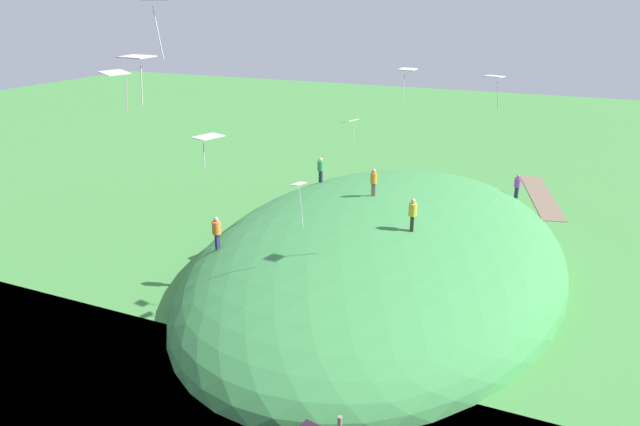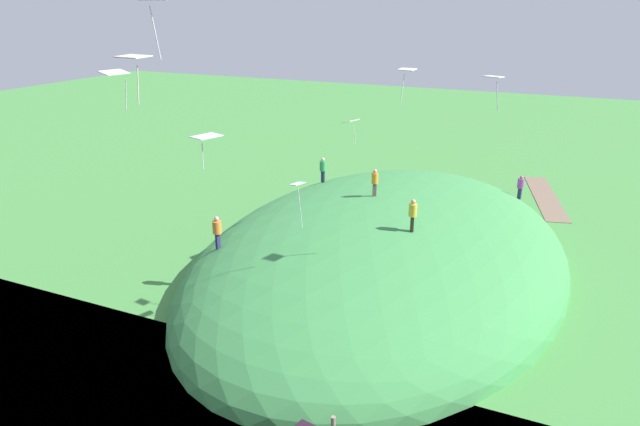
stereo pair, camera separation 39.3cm
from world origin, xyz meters
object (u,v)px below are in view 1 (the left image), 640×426
at_px(person_walking_path, 374,179).
at_px(kite_6, 299,189).
at_px(kite_1, 137,59).
at_px(kite_0, 495,79).
at_px(kite_3, 116,74).
at_px(kite_7, 407,71).
at_px(person_with_child, 321,167).
at_px(person_watching_kites, 518,184).
at_px(kite_2, 208,138).
at_px(kite_4, 350,122).
at_px(person_near_shore, 413,211).
at_px(kite_5, 159,1).
at_px(person_on_hilltop, 217,229).

bearing_deg(person_walking_path, kite_6, -125.30).
bearing_deg(kite_1, kite_0, -41.71).
xyz_separation_m(kite_3, kite_7, (6.26, -9.85, -0.09)).
relative_size(person_with_child, person_watching_kites, 1.03).
height_order(person_walking_path, kite_2, kite_2).
distance_m(person_walking_path, kite_4, 3.96).
height_order(person_watching_kites, kite_4, kite_4).
distance_m(person_near_shore, kite_0, 7.94).
height_order(kite_4, kite_6, kite_4).
relative_size(person_with_child, kite_0, 1.25).
xyz_separation_m(kite_4, kite_6, (-7.20, -0.41, -1.63)).
relative_size(kite_1, kite_4, 1.06).
xyz_separation_m(kite_5, kite_7, (8.13, -6.00, -2.74)).
xyz_separation_m(person_walking_path, person_watching_kites, (9.64, -7.11, -2.10)).
bearing_deg(person_walking_path, kite_7, -94.13).
distance_m(kite_0, kite_3, 14.98).
xyz_separation_m(kite_1, kite_6, (7.41, -1.80, -6.07)).
xyz_separation_m(person_watching_kites, kite_0, (-15.54, 0.18, 8.76)).
distance_m(person_near_shore, kite_2, 11.34).
bearing_deg(person_walking_path, kite_4, -150.98).
height_order(kite_2, kite_3, kite_3).
distance_m(kite_2, kite_4, 10.81).
distance_m(person_with_child, kite_1, 22.42).
bearing_deg(kite_5, person_on_hilltop, 25.30).
relative_size(kite_0, kite_7, 1.04).
bearing_deg(kite_3, kite_1, -130.19).
distance_m(kite_3, kite_7, 11.67).
distance_m(kite_0, kite_5, 13.20).
distance_m(kite_0, kite_6, 9.28).
height_order(person_near_shore, kite_2, kite_2).
xyz_separation_m(kite_1, kite_2, (4.01, 0.40, -3.29)).
bearing_deg(kite_6, kite_0, -68.50).
bearing_deg(kite_7, person_near_shore, 1.90).
bearing_deg(person_on_hilltop, kite_3, -177.55).
bearing_deg(kite_5, person_watching_kites, -21.67).
xyz_separation_m(person_walking_path, person_near_shore, (-3.93, -3.38, -0.16)).
height_order(person_walking_path, kite_1, kite_1).
bearing_deg(kite_1, kite_7, -30.52).
xyz_separation_m(person_walking_path, kite_0, (-5.90, -6.93, 6.66)).
relative_size(person_watching_kites, kite_3, 1.07).
xyz_separation_m(person_walking_path, kite_2, (-12.21, 2.68, 4.67)).
xyz_separation_m(kite_2, kite_4, (10.60, -1.79, -1.16)).
bearing_deg(kite_0, kite_3, 117.22).
height_order(kite_3, kite_4, kite_3).
bearing_deg(person_near_shore, person_watching_kites, 132.94).
height_order(person_watching_kites, kite_3, kite_3).
relative_size(person_watching_kites, kite_2, 1.26).
relative_size(person_on_hilltop, kite_1, 1.22).
distance_m(person_watching_kites, kite_5, 28.60).
height_order(kite_0, kite_5, kite_5).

